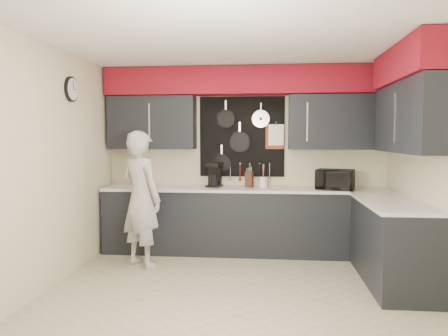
# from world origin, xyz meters

# --- Properties ---
(ground) EXTENTS (4.00, 4.00, 0.00)m
(ground) POSITION_xyz_m (0.00, 0.00, 0.00)
(ground) COLOR tan
(ground) RESTS_ON ground
(back_wall_assembly) EXTENTS (4.00, 0.36, 2.60)m
(back_wall_assembly) POSITION_xyz_m (0.01, 1.60, 2.01)
(back_wall_assembly) COLOR beige
(back_wall_assembly) RESTS_ON ground
(right_wall_assembly) EXTENTS (0.36, 3.50, 2.60)m
(right_wall_assembly) POSITION_xyz_m (1.85, 0.26, 1.94)
(right_wall_assembly) COLOR beige
(right_wall_assembly) RESTS_ON ground
(left_wall_assembly) EXTENTS (0.05, 3.50, 2.60)m
(left_wall_assembly) POSITION_xyz_m (-1.99, 0.02, 1.33)
(left_wall_assembly) COLOR beige
(left_wall_assembly) RESTS_ON ground
(base_cabinets) EXTENTS (3.95, 2.20, 0.92)m
(base_cabinets) POSITION_xyz_m (0.49, 1.13, 0.46)
(base_cabinets) COLOR black
(base_cabinets) RESTS_ON ground
(microwave) EXTENTS (0.56, 0.46, 0.27)m
(microwave) POSITION_xyz_m (1.22, 1.35, 1.05)
(microwave) COLOR black
(microwave) RESTS_ON base_cabinets
(knife_block) EXTENTS (0.12, 0.12, 0.22)m
(knife_block) POSITION_xyz_m (0.07, 1.49, 1.03)
(knife_block) COLOR #3A1D12
(knife_block) RESTS_ON base_cabinets
(utensil_crock) EXTENTS (0.11, 0.11, 0.15)m
(utensil_crock) POSITION_xyz_m (0.26, 1.51, 0.99)
(utensil_crock) COLOR white
(utensil_crock) RESTS_ON base_cabinets
(coffee_maker) EXTENTS (0.23, 0.27, 0.34)m
(coffee_maker) POSITION_xyz_m (-0.42, 1.51, 1.10)
(coffee_maker) COLOR black
(coffee_maker) RESTS_ON base_cabinets
(person) EXTENTS (0.74, 0.68, 1.70)m
(person) POSITION_xyz_m (-1.25, 0.71, 0.85)
(person) COLOR #B4B5B2
(person) RESTS_ON ground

